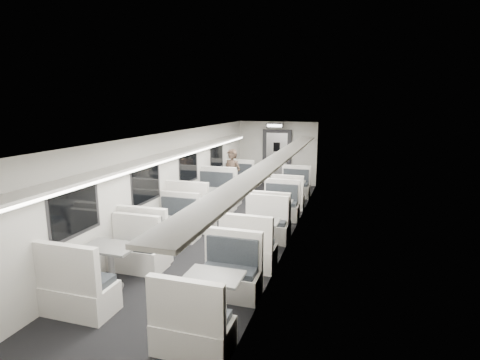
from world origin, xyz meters
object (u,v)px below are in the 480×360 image
Objects in this scene: booth_left_d at (111,266)px; booth_right_c at (258,236)px; booth_left_c at (162,234)px; passenger at (232,177)px; booth_left_a at (231,187)px; booth_right_a at (292,191)px; booth_right_b at (275,214)px; exit_sign at (275,126)px; vestibule_door at (277,158)px; booth_right_d at (214,297)px; booth_left_b at (204,204)px.

booth_left_d is 1.05× the size of booth_right_c.
booth_left_c is 3.98m from passenger.
booth_left_a is 1.04× the size of booth_right_c.
booth_right_c is at bearing -44.68° from passenger.
booth_left_d is at bearing -132.19° from booth_right_c.
booth_right_c is (0.00, -4.27, 0.02)m from booth_right_a.
booth_left_c reaches higher than booth_right_a.
exit_sign is at bearing 102.35° from booth_right_b.
vestibule_door reaches higher than booth_right_c.
booth_right_d is at bearing -90.00° from booth_right_a.
booth_left_c is at bearing -90.00° from booth_left_b.
booth_left_d is at bearing -90.00° from booth_left_a.
booth_right_a is 2.77m from vestibule_door.
booth_left_a is at bearing -177.13° from booth_right_a.
booth_left_c is at bearing -132.66° from booth_right_b.
booth_right_d reaches higher than booth_left_c.
booth_left_d reaches higher than booth_left_c.
booth_right_b is at bearing -4.20° from booth_left_b.
passenger is at bearing -104.55° from exit_sign.
booth_left_d reaches higher than booth_right_d.
booth_left_a is 6.38m from booth_left_d.
booth_left_a is 4.64m from booth_left_c.
booth_right_a is 1.13× the size of passenger.
booth_right_c is at bearing -90.00° from booth_right_a.
passenger is (0.27, 5.68, 0.48)m from booth_left_d.
booth_left_b is at bearing -90.00° from booth_left_a.
booth_right_b is 1.70m from booth_right_c.
booth_right_d is at bearing -11.10° from booth_left_d.
booth_left_b reaches higher than booth_right_b.
booth_left_d is 1.11× the size of booth_right_a.
booth_left_a is at bearing 130.25° from passenger.
exit_sign reaches higher than booth_left_a.
passenger reaches higher than booth_left_a.
booth_left_b reaches higher than booth_right_c.
booth_left_a is at bearing 90.00° from booth_left_c.
exit_sign is (-1.00, 8.87, 1.92)m from booth_right_d.
booth_left_c and booth_right_b have the same top height.
booth_left_a is 1.08× the size of booth_right_b.
booth_right_a is 3.13× the size of exit_sign.
exit_sign reaches higher than booth_left_d.
booth_left_c is at bearing -98.44° from exit_sign.
booth_left_c is 2.05m from booth_right_c.
vestibule_door is (-1.00, 6.76, 0.67)m from booth_right_c.
booth_right_b is (2.00, -2.47, -0.03)m from booth_left_a.
booth_left_c is at bearing -90.00° from booth_left_a.
booth_left_d is at bearing -73.88° from passenger.
booth_left_d is at bearing -96.73° from exit_sign.
booth_left_a is at bearing 115.62° from booth_right_c.
booth_right_a is at bearing 72.84° from booth_left_d.
vestibule_door is (1.00, 4.91, 0.62)m from booth_left_b.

